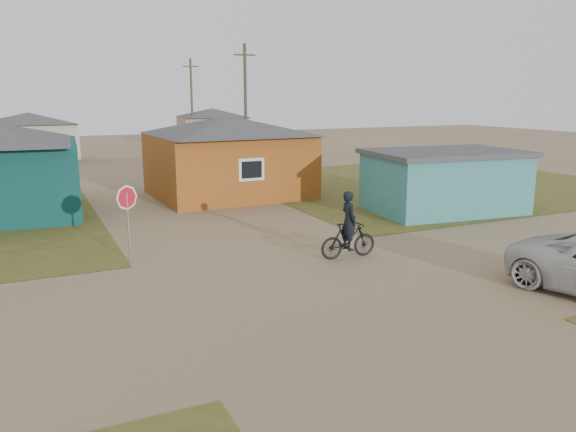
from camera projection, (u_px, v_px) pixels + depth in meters
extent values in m
plane|color=#8E7251|center=(319.00, 290.00, 14.35)|extent=(120.00, 120.00, 0.00)
cube|color=brown|center=(428.00, 183.00, 31.67)|extent=(20.00, 18.00, 0.00)
cube|color=#924A16|center=(229.00, 165.00, 27.45)|extent=(7.21, 6.24, 3.00)
pyramid|color=#373739|center=(228.00, 125.00, 27.03)|extent=(7.72, 6.76, 0.90)
cube|color=silver|center=(251.00, 170.00, 24.74)|extent=(1.20, 0.06, 1.00)
cube|color=black|center=(252.00, 170.00, 24.71)|extent=(0.95, 0.04, 0.75)
cube|color=teal|center=(444.00, 183.00, 23.80)|extent=(6.39, 4.61, 2.40)
cube|color=#373739|center=(446.00, 153.00, 23.52)|extent=(6.71, 4.93, 0.20)
cube|color=#A8B198|center=(31.00, 142.00, 41.60)|extent=(6.49, 5.60, 2.80)
pyramid|color=#373739|center=(28.00, 118.00, 41.22)|extent=(7.04, 6.15, 0.80)
cube|color=gray|center=(213.00, 132.00, 53.57)|extent=(6.41, 5.50, 2.80)
pyramid|color=#373739|center=(212.00, 113.00, 53.19)|extent=(6.95, 6.05, 0.80)
cylinder|color=#473D2A|center=(246.00, 109.00, 35.65)|extent=(0.20, 0.20, 8.00)
cube|color=#473D2A|center=(245.00, 55.00, 34.95)|extent=(1.40, 0.10, 0.10)
cylinder|color=#473D2A|center=(192.00, 105.00, 50.21)|extent=(0.20, 0.20, 8.00)
cube|color=#473D2A|center=(191.00, 66.00, 49.51)|extent=(1.40, 0.10, 0.10)
cylinder|color=gray|center=(129.00, 227.00, 16.66)|extent=(0.06, 0.06, 2.07)
imported|color=black|center=(348.00, 240.00, 17.08)|extent=(1.85, 0.60, 1.10)
imported|color=black|center=(349.00, 221.00, 16.95)|extent=(0.46, 0.68, 1.81)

